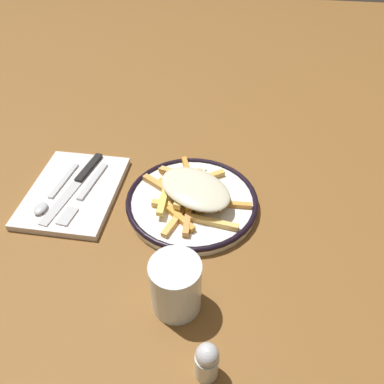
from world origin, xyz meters
name	(u,v)px	position (x,y,z in m)	size (l,w,h in m)	color
ground_plane	(192,206)	(0.00, 0.00, 0.00)	(2.60, 2.60, 0.00)	brown
plate	(192,202)	(0.00, 0.00, 0.01)	(0.25, 0.25, 0.02)	white
fries_heap	(192,192)	(0.00, 0.00, 0.04)	(0.22, 0.21, 0.04)	gold
napkin	(75,190)	(0.23, 0.00, 0.01)	(0.17, 0.22, 0.01)	silver
fork	(85,192)	(0.21, 0.01, 0.02)	(0.04, 0.18, 0.01)	silver
knife	(79,181)	(0.23, -0.02, 0.02)	(0.05, 0.21, 0.01)	black
spoon	(50,197)	(0.26, 0.03, 0.02)	(0.04, 0.15, 0.01)	silver
water_glass	(176,286)	(-0.01, 0.21, 0.05)	(0.07, 0.07, 0.09)	silver
salt_shaker	(207,361)	(-0.06, 0.31, 0.03)	(0.03, 0.03, 0.07)	silver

